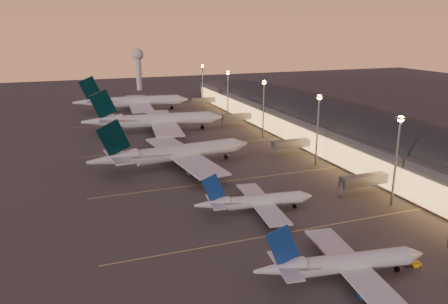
{
  "coord_description": "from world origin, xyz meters",
  "views": [
    {
      "loc": [
        -48.77,
        -91.21,
        48.83
      ],
      "look_at": [
        2.0,
        45.0,
        7.0
      ],
      "focal_mm": 35.0,
      "sensor_mm": 36.0,
      "label": 1
    }
  ],
  "objects_px": {
    "airliner_wide_near": "(174,154)",
    "baggage_tug_a": "(413,264)",
    "airliner_narrow_south": "(342,264)",
    "airliner_wide_far": "(132,102)",
    "baggage_tug_c": "(284,199)",
    "airliner_narrow_north": "(255,202)",
    "radar_tower": "(138,62)",
    "airliner_wide_mid": "(155,121)"
  },
  "relations": [
    {
      "from": "airliner_narrow_south",
      "to": "airliner_wide_far",
      "type": "bearing_deg",
      "value": 101.06
    },
    {
      "from": "airliner_wide_near",
      "to": "baggage_tug_c",
      "type": "height_order",
      "value": "airliner_wide_near"
    },
    {
      "from": "airliner_narrow_south",
      "to": "baggage_tug_a",
      "type": "height_order",
      "value": "airliner_narrow_south"
    },
    {
      "from": "radar_tower",
      "to": "airliner_wide_mid",
      "type": "bearing_deg",
      "value": -97.08
    },
    {
      "from": "airliner_wide_mid",
      "to": "airliner_wide_far",
      "type": "bearing_deg",
      "value": 97.66
    },
    {
      "from": "baggage_tug_a",
      "to": "baggage_tug_c",
      "type": "height_order",
      "value": "baggage_tug_c"
    },
    {
      "from": "airliner_narrow_south",
      "to": "airliner_wide_far",
      "type": "xyz_separation_m",
      "value": [
        -10.08,
        197.23,
        2.21
      ]
    },
    {
      "from": "airliner_wide_near",
      "to": "airliner_wide_mid",
      "type": "distance_m",
      "value": 56.78
    },
    {
      "from": "airliner_narrow_north",
      "to": "airliner_wide_far",
      "type": "bearing_deg",
      "value": 98.9
    },
    {
      "from": "airliner_narrow_north",
      "to": "baggage_tug_c",
      "type": "height_order",
      "value": "airliner_narrow_north"
    },
    {
      "from": "airliner_narrow_north",
      "to": "airliner_wide_mid",
      "type": "height_order",
      "value": "airliner_wide_mid"
    },
    {
      "from": "airliner_wide_far",
      "to": "radar_tower",
      "type": "distance_m",
      "value": 93.28
    },
    {
      "from": "airliner_narrow_north",
      "to": "airliner_narrow_south",
      "type": "bearing_deg",
      "value": -79.5
    },
    {
      "from": "airliner_narrow_south",
      "to": "radar_tower",
      "type": "relative_size",
      "value": 1.12
    },
    {
      "from": "airliner_wide_near",
      "to": "airliner_wide_far",
      "type": "xyz_separation_m",
      "value": [
        3.38,
        114.38,
        0.57
      ]
    },
    {
      "from": "airliner_narrow_south",
      "to": "airliner_wide_near",
      "type": "height_order",
      "value": "airliner_wide_near"
    },
    {
      "from": "baggage_tug_a",
      "to": "baggage_tug_c",
      "type": "relative_size",
      "value": 0.81
    },
    {
      "from": "airliner_narrow_north",
      "to": "baggage_tug_a",
      "type": "bearing_deg",
      "value": -55.75
    },
    {
      "from": "radar_tower",
      "to": "airliner_narrow_north",
      "type": "bearing_deg",
      "value": -92.82
    },
    {
      "from": "airliner_narrow_north",
      "to": "radar_tower",
      "type": "bearing_deg",
      "value": 93.45
    },
    {
      "from": "airliner_narrow_north",
      "to": "baggage_tug_a",
      "type": "relative_size",
      "value": 9.44
    },
    {
      "from": "airliner_wide_near",
      "to": "radar_tower",
      "type": "bearing_deg",
      "value": 77.06
    },
    {
      "from": "baggage_tug_c",
      "to": "baggage_tug_a",
      "type": "bearing_deg",
      "value": -53.48
    },
    {
      "from": "baggage_tug_a",
      "to": "radar_tower",
      "type": "bearing_deg",
      "value": 114.26
    },
    {
      "from": "airliner_wide_mid",
      "to": "radar_tower",
      "type": "height_order",
      "value": "radar_tower"
    },
    {
      "from": "airliner_narrow_north",
      "to": "baggage_tug_c",
      "type": "distance_m",
      "value": 12.22
    },
    {
      "from": "airliner_narrow_north",
      "to": "baggage_tug_a",
      "type": "xyz_separation_m",
      "value": [
        19.83,
        -37.32,
        -2.65
      ]
    },
    {
      "from": "airliner_wide_far",
      "to": "baggage_tug_c",
      "type": "height_order",
      "value": "airliner_wide_far"
    },
    {
      "from": "airliner_wide_mid",
      "to": "airliner_narrow_north",
      "type": "bearing_deg",
      "value": -80.47
    },
    {
      "from": "airliner_wide_near",
      "to": "baggage_tug_a",
      "type": "relative_size",
      "value": 17.07
    },
    {
      "from": "airliner_wide_near",
      "to": "baggage_tug_c",
      "type": "xyz_separation_m",
      "value": [
        22.01,
        -42.71,
        -4.44
      ]
    },
    {
      "from": "radar_tower",
      "to": "baggage_tug_c",
      "type": "xyz_separation_m",
      "value": [
        -1.15,
        -246.78,
        -21.31
      ]
    },
    {
      "from": "airliner_narrow_south",
      "to": "airliner_narrow_north",
      "type": "bearing_deg",
      "value": 102.36
    },
    {
      "from": "airliner_wide_far",
      "to": "airliner_narrow_north",
      "type": "bearing_deg",
      "value": -82.1
    },
    {
      "from": "airliner_narrow_north",
      "to": "radar_tower",
      "type": "distance_m",
      "value": 251.93
    },
    {
      "from": "airliner_narrow_south",
      "to": "baggage_tug_c",
      "type": "relative_size",
      "value": 8.26
    },
    {
      "from": "airliner_wide_near",
      "to": "radar_tower",
      "type": "distance_m",
      "value": 206.07
    },
    {
      "from": "airliner_narrow_north",
      "to": "baggage_tug_c",
      "type": "bearing_deg",
      "value": 26.52
    },
    {
      "from": "airliner_wide_far",
      "to": "radar_tower",
      "type": "xyz_separation_m",
      "value": [
        19.78,
        89.69,
        16.29
      ]
    },
    {
      "from": "airliner_wide_mid",
      "to": "radar_tower",
      "type": "relative_size",
      "value": 2.07
    },
    {
      "from": "baggage_tug_a",
      "to": "airliner_wide_mid",
      "type": "bearing_deg",
      "value": 123.17
    },
    {
      "from": "airliner_wide_far",
      "to": "airliner_wide_near",
      "type": "bearing_deg",
      "value": -86.42
    }
  ]
}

